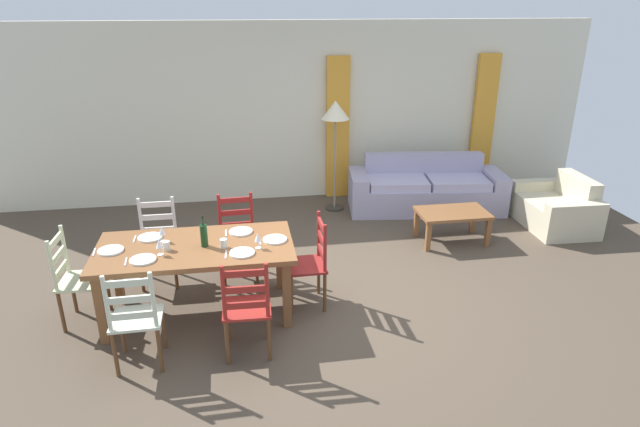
% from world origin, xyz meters
% --- Properties ---
extents(ground_plane, '(9.60, 9.60, 0.02)m').
position_xyz_m(ground_plane, '(0.00, 0.00, -0.01)').
color(ground_plane, '#4E4133').
extents(wall_far, '(9.60, 0.16, 2.70)m').
position_xyz_m(wall_far, '(0.00, 3.30, 1.35)').
color(wall_far, beige).
rests_on(wall_far, ground_plane).
extents(curtain_panel_left, '(0.35, 0.08, 2.20)m').
position_xyz_m(curtain_panel_left, '(0.75, 3.16, 1.10)').
color(curtain_panel_left, gold).
rests_on(curtain_panel_left, ground_plane).
extents(curtain_panel_right, '(0.35, 0.08, 2.20)m').
position_xyz_m(curtain_panel_right, '(3.15, 3.16, 1.10)').
color(curtain_panel_right, gold).
rests_on(curtain_panel_right, ground_plane).
extents(dining_table, '(1.90, 0.96, 0.75)m').
position_xyz_m(dining_table, '(-1.28, -0.06, 0.66)').
color(dining_table, brown).
rests_on(dining_table, ground_plane).
extents(dining_chair_near_left, '(0.43, 0.41, 0.96)m').
position_xyz_m(dining_chair_near_left, '(-1.75, -0.85, 0.48)').
color(dining_chair_near_left, beige).
rests_on(dining_chair_near_left, ground_plane).
extents(dining_chair_near_right, '(0.43, 0.41, 0.96)m').
position_xyz_m(dining_chair_near_right, '(-0.82, -0.84, 0.48)').
color(dining_chair_near_right, maroon).
rests_on(dining_chair_near_right, ground_plane).
extents(dining_chair_far_left, '(0.42, 0.40, 0.96)m').
position_xyz_m(dining_chair_far_left, '(-1.74, 0.69, 0.48)').
color(dining_chair_far_left, beige).
rests_on(dining_chair_far_left, ground_plane).
extents(dining_chair_far_right, '(0.44, 0.42, 0.96)m').
position_xyz_m(dining_chair_far_right, '(-0.87, 0.68, 0.48)').
color(dining_chair_far_right, maroon).
rests_on(dining_chair_far_right, ground_plane).
extents(dining_chair_head_west, '(0.42, 0.44, 0.96)m').
position_xyz_m(dining_chair_head_west, '(-2.43, -0.04, 0.48)').
color(dining_chair_head_west, beige).
rests_on(dining_chair_head_west, ground_plane).
extents(dining_chair_head_east, '(0.41, 0.43, 0.96)m').
position_xyz_m(dining_chair_head_east, '(-0.15, -0.06, 0.48)').
color(dining_chair_head_east, maroon).
rests_on(dining_chair_head_east, ground_plane).
extents(dinner_plate_near_left, '(0.24, 0.24, 0.02)m').
position_xyz_m(dinner_plate_near_left, '(-1.73, -0.31, 0.76)').
color(dinner_plate_near_left, white).
rests_on(dinner_plate_near_left, dining_table).
extents(fork_near_left, '(0.03, 0.17, 0.01)m').
position_xyz_m(fork_near_left, '(-1.88, -0.31, 0.75)').
color(fork_near_left, silver).
rests_on(fork_near_left, dining_table).
extents(dinner_plate_near_right, '(0.24, 0.24, 0.02)m').
position_xyz_m(dinner_plate_near_right, '(-0.83, -0.31, 0.76)').
color(dinner_plate_near_right, white).
rests_on(dinner_plate_near_right, dining_table).
extents(fork_near_right, '(0.02, 0.17, 0.01)m').
position_xyz_m(fork_near_right, '(-0.98, -0.31, 0.75)').
color(fork_near_right, silver).
rests_on(fork_near_right, dining_table).
extents(dinner_plate_far_left, '(0.24, 0.24, 0.02)m').
position_xyz_m(dinner_plate_far_left, '(-1.73, 0.19, 0.76)').
color(dinner_plate_far_left, white).
rests_on(dinner_plate_far_left, dining_table).
extents(fork_far_left, '(0.02, 0.17, 0.01)m').
position_xyz_m(fork_far_left, '(-1.88, 0.19, 0.75)').
color(fork_far_left, silver).
rests_on(fork_far_left, dining_table).
extents(dinner_plate_far_right, '(0.24, 0.24, 0.02)m').
position_xyz_m(dinner_plate_far_right, '(-0.83, 0.19, 0.76)').
color(dinner_plate_far_right, white).
rests_on(dinner_plate_far_right, dining_table).
extents(fork_far_right, '(0.02, 0.17, 0.01)m').
position_xyz_m(fork_far_right, '(-0.98, 0.19, 0.75)').
color(fork_far_right, silver).
rests_on(fork_far_right, dining_table).
extents(dinner_plate_head_west, '(0.24, 0.24, 0.02)m').
position_xyz_m(dinner_plate_head_west, '(-2.06, -0.06, 0.76)').
color(dinner_plate_head_west, white).
rests_on(dinner_plate_head_west, dining_table).
extents(fork_head_west, '(0.03, 0.17, 0.01)m').
position_xyz_m(fork_head_west, '(-2.21, -0.06, 0.75)').
color(fork_head_west, silver).
rests_on(fork_head_west, dining_table).
extents(dinner_plate_head_east, '(0.24, 0.24, 0.02)m').
position_xyz_m(dinner_plate_head_east, '(-0.50, -0.06, 0.76)').
color(dinner_plate_head_east, white).
rests_on(dinner_plate_head_east, dining_table).
extents(fork_head_east, '(0.03, 0.17, 0.01)m').
position_xyz_m(fork_head_east, '(-0.65, -0.06, 0.75)').
color(fork_head_east, silver).
rests_on(fork_head_east, dining_table).
extents(wine_bottle, '(0.07, 0.07, 0.32)m').
position_xyz_m(wine_bottle, '(-1.19, -0.09, 0.87)').
color(wine_bottle, '#143819').
rests_on(wine_bottle, dining_table).
extents(wine_glass_near_left, '(0.06, 0.06, 0.16)m').
position_xyz_m(wine_glass_near_left, '(-1.59, -0.22, 0.86)').
color(wine_glass_near_left, white).
rests_on(wine_glass_near_left, dining_table).
extents(wine_glass_near_right, '(0.06, 0.06, 0.16)m').
position_xyz_m(wine_glass_near_right, '(-0.68, -0.22, 0.86)').
color(wine_glass_near_right, white).
rests_on(wine_glass_near_right, dining_table).
extents(wine_glass_far_left, '(0.06, 0.06, 0.16)m').
position_xyz_m(wine_glass_far_left, '(-1.60, 0.09, 0.86)').
color(wine_glass_far_left, white).
rests_on(wine_glass_far_left, dining_table).
extents(coffee_cup_primary, '(0.07, 0.07, 0.09)m').
position_xyz_m(coffee_cup_primary, '(-1.00, -0.15, 0.80)').
color(coffee_cup_primary, silver).
rests_on(coffee_cup_primary, dining_table).
extents(coffee_cup_secondary, '(0.07, 0.07, 0.09)m').
position_xyz_m(coffee_cup_secondary, '(-1.54, -0.12, 0.80)').
color(coffee_cup_secondary, silver).
rests_on(coffee_cup_secondary, dining_table).
extents(couch, '(2.36, 1.09, 0.80)m').
position_xyz_m(couch, '(1.96, 2.40, 0.29)').
color(couch, '#A09AB6').
rests_on(couch, ground_plane).
extents(coffee_table, '(0.90, 0.56, 0.42)m').
position_xyz_m(coffee_table, '(1.90, 1.18, 0.36)').
color(coffee_table, brown).
rests_on(coffee_table, ground_plane).
extents(armchair_upholstered, '(0.84, 1.19, 0.72)m').
position_xyz_m(armchair_upholstered, '(3.57, 1.43, 0.25)').
color(armchair_upholstered, beige).
rests_on(armchair_upholstered, ground_plane).
extents(standing_lamp, '(0.40, 0.40, 1.64)m').
position_xyz_m(standing_lamp, '(0.60, 2.58, 1.41)').
color(standing_lamp, '#332D28').
rests_on(standing_lamp, ground_plane).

